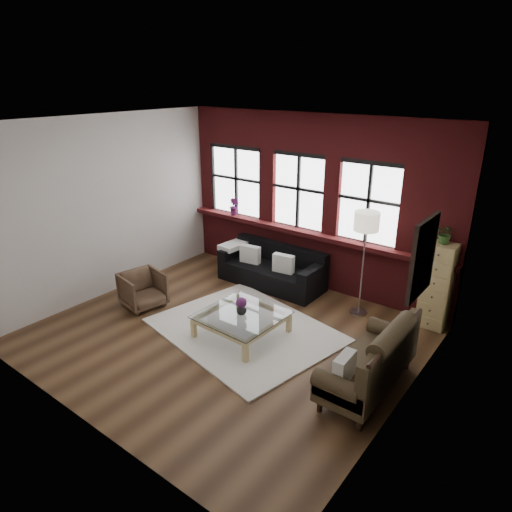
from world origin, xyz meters
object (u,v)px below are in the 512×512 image
Objects in this scene: armchair at (143,290)px; dark_sofa at (271,267)px; drawer_chest at (438,285)px; vintage_settee at (369,358)px; coffee_table at (242,325)px; floor_lamp at (363,260)px; vase at (242,309)px.

dark_sofa is at bearing -19.34° from armchair.
vintage_settee is at bearing -94.09° from drawer_chest.
vintage_settee is 2.54× the size of armchair.
coffee_table is at bearing -68.06° from dark_sofa.
vintage_settee reaches higher than armchair.
vintage_settee is 2.19m from drawer_chest.
dark_sofa is at bearing 179.05° from floor_lamp.
vintage_settee is 1.49× the size of coffee_table.
drawer_chest is at bearing 85.91° from vintage_settee.
vase is 0.12× the size of drawer_chest.
floor_lamp reaches higher than coffee_table.
vintage_settee is 2.11m from coffee_table.
vase is (-0.00, -0.00, 0.28)m from coffee_table.
dark_sofa is at bearing 146.92° from vintage_settee.
armchair is 0.59× the size of coffee_table.
drawer_chest is at bearing -48.26° from armchair.
dark_sofa is at bearing -173.52° from drawer_chest.
vintage_settee is at bearing -61.92° from floor_lamp.
armchair is 2.02m from coffee_table.
drawer_chest is (0.16, 2.17, 0.24)m from vintage_settee.
coffee_table is at bearing -70.34° from armchair.
armchair is 0.49× the size of drawer_chest.
coffee_table is 2.25m from floor_lamp.
coffee_table is (-2.09, 0.02, -0.28)m from vintage_settee.
armchair is at bearing -172.44° from vase.
vase is at bearing -136.25° from drawer_chest.
floor_lamp reaches higher than drawer_chest.
vintage_settee is 4.10m from armchair.
dark_sofa is at bearing 111.94° from vase.
armchair reaches higher than vase.
floor_lamp is (1.13, 1.78, 0.78)m from coffee_table.
armchair is 4.13× the size of vase.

